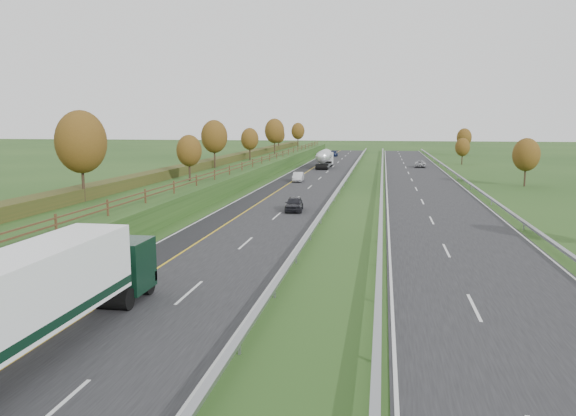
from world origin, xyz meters
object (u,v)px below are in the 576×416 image
Objects in this scene: car_silver_mid at (298,177)px; car_small_far at (334,154)px; car_dark_near at (294,204)px; box_lorry at (32,298)px; car_oncoming at (420,164)px; road_tanker at (325,158)px.

car_silver_mid is 62.34m from car_small_far.
car_small_far is at bearing 87.63° from car_dark_near.
box_lorry is 3.54× the size of car_oncoming.
box_lorry is at bearing -93.52° from car_silver_mid.
road_tanker is at bearing 17.18° from car_oncoming.
car_dark_near reaches higher than car_silver_mid.
box_lorry reaches higher than car_dark_near.
road_tanker is 2.36× the size of car_small_far.
car_dark_near is at bearing -87.55° from car_small_far.
car_dark_near is at bearing 78.06° from car_oncoming.
car_oncoming is (15.65, 57.85, -0.06)m from car_dark_near.
box_lorry is at bearing -90.08° from car_small_far.
car_dark_near reaches higher than car_small_far.
box_lorry is at bearing 81.38° from car_oncoming.
car_oncoming is at bearing 69.97° from car_dark_near.
road_tanker is at bearing -87.81° from car_small_far.
car_silver_mid is at bearing -92.76° from road_tanker.
car_silver_mid is 35.93m from car_oncoming.
box_lorry reaches higher than car_small_far.
car_small_far is at bearing -55.37° from car_oncoming.
car_small_far is (-0.22, 62.34, 0.02)m from car_silver_mid.
box_lorry reaches higher than road_tanker.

